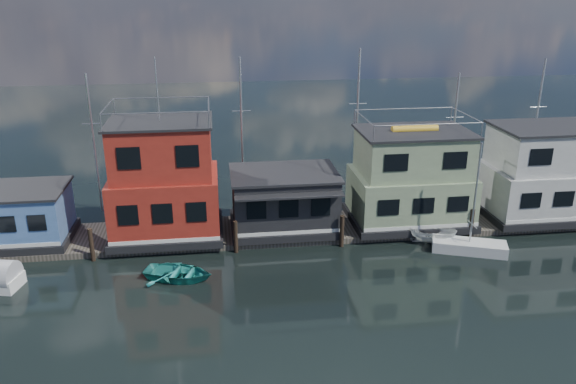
{
  "coord_description": "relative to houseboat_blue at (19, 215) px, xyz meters",
  "views": [
    {
      "loc": [
        -4.93,
        -23.93,
        16.23
      ],
      "look_at": [
        -0.22,
        12.0,
        3.0
      ],
      "focal_mm": 35.0,
      "sensor_mm": 36.0,
      "label": 1
    }
  ],
  "objects": [
    {
      "name": "houseboat_dark",
      "position": [
        17.5,
        -0.02,
        0.21
      ],
      "size": [
        7.4,
        6.1,
        4.06
      ],
      "color": "black",
      "rests_on": "dock"
    },
    {
      "name": "background_masts",
      "position": [
        22.76,
        6.0,
        3.35
      ],
      "size": [
        36.4,
        0.16,
        12.0
      ],
      "color": "silver",
      "rests_on": "ground"
    },
    {
      "name": "pilings",
      "position": [
        17.67,
        -2.8,
        -1.11
      ],
      "size": [
        42.28,
        0.28,
        2.2
      ],
      "color": "#2D2116",
      "rests_on": "ground"
    },
    {
      "name": "houseboat_red",
      "position": [
        9.5,
        0.0,
        1.9
      ],
      "size": [
        7.4,
        5.9,
        11.86
      ],
      "color": "black",
      "rests_on": "dock"
    },
    {
      "name": "houseboat_green",
      "position": [
        26.5,
        0.0,
        1.34
      ],
      "size": [
        8.4,
        5.9,
        7.03
      ],
      "color": "black",
      "rests_on": "dock"
    },
    {
      "name": "dinghy_teal",
      "position": [
        10.47,
        -5.94,
        -1.78
      ],
      "size": [
        4.8,
        4.07,
        0.85
      ],
      "primitive_type": "imported",
      "rotation": [
        0.0,
        0.0,
        1.25
      ],
      "color": "teal",
      "rests_on": "ground"
    },
    {
      "name": "day_sailer",
      "position": [
        29.07,
        -4.67,
        -1.78
      ],
      "size": [
        4.92,
        3.1,
        7.37
      ],
      "rotation": [
        0.0,
        0.0,
        -0.36
      ],
      "color": "silver",
      "rests_on": "ground"
    },
    {
      "name": "houseboat_white",
      "position": [
        36.5,
        0.0,
        1.33
      ],
      "size": [
        8.4,
        5.9,
        6.66
      ],
      "color": "black",
      "rests_on": "dock"
    },
    {
      "name": "dock",
      "position": [
        18.0,
        0.0,
        -2.01
      ],
      "size": [
        48.0,
        5.0,
        0.4
      ],
      "primitive_type": "cube",
      "color": "#595147",
      "rests_on": "ground"
    },
    {
      "name": "motorboat",
      "position": [
        27.07,
        -3.21,
        -1.59
      ],
      "size": [
        3.39,
        2.5,
        1.23
      ],
      "primitive_type": "imported",
      "rotation": [
        0.0,
        0.0,
        1.11
      ],
      "color": "white",
      "rests_on": "ground"
    },
    {
      "name": "houseboat_blue",
      "position": [
        0.0,
        0.0,
        0.0
      ],
      "size": [
        6.4,
        4.9,
        3.66
      ],
      "color": "black",
      "rests_on": "dock"
    },
    {
      "name": "ground",
      "position": [
        18.0,
        -12.0,
        -2.21
      ],
      "size": [
        160.0,
        160.0,
        0.0
      ],
      "primitive_type": "plane",
      "color": "black",
      "rests_on": "ground"
    }
  ]
}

